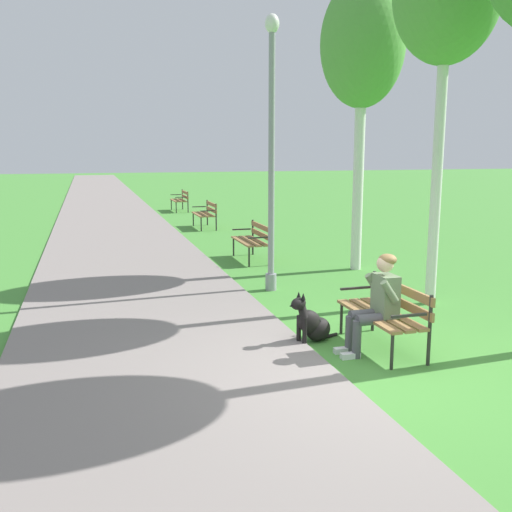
{
  "coord_description": "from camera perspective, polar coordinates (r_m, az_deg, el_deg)",
  "views": [
    {
      "loc": [
        -3.0,
        -5.52,
        2.5
      ],
      "look_at": [
        -0.57,
        2.76,
        0.9
      ],
      "focal_mm": 40.33,
      "sensor_mm": 36.0,
      "label": 1
    }
  ],
  "objects": [
    {
      "name": "person_seated_on_near_bench",
      "position": [
        7.24,
        11.94,
        -4.28
      ],
      "size": [
        0.74,
        0.49,
        1.25
      ],
      "color": "#4C4C51",
      "rests_on": "ground"
    },
    {
      "name": "park_bench_far",
      "position": [
        18.67,
        -4.98,
        4.34
      ],
      "size": [
        0.55,
        1.5,
        0.85
      ],
      "color": "olive",
      "rests_on": "ground"
    },
    {
      "name": "birch_tree_third",
      "position": [
        12.33,
        10.52,
        19.77
      ],
      "size": [
        1.66,
        1.8,
        5.85
      ],
      "color": "silver",
      "rests_on": "ground"
    },
    {
      "name": "dog_black",
      "position": [
        7.62,
        5.58,
        -6.65
      ],
      "size": [
        0.81,
        0.42,
        0.71
      ],
      "color": "black",
      "rests_on": "ground"
    },
    {
      "name": "paved_path",
      "position": [
        29.64,
        -14.88,
        5.34
      ],
      "size": [
        3.72,
        60.0,
        0.04
      ],
      "primitive_type": "cube",
      "color": "gray",
      "rests_on": "ground"
    },
    {
      "name": "park_bench_near",
      "position": [
        7.49,
        12.82,
        -5.15
      ],
      "size": [
        0.55,
        1.5,
        0.85
      ],
      "color": "olive",
      "rests_on": "ground"
    },
    {
      "name": "park_bench_furthest",
      "position": [
        24.01,
        -7.48,
        5.65
      ],
      "size": [
        0.55,
        1.5,
        0.85
      ],
      "color": "olive",
      "rests_on": "ground"
    },
    {
      "name": "park_bench_mid",
      "position": [
        13.11,
        -0.25,
        1.78
      ],
      "size": [
        0.55,
        1.5,
        0.85
      ],
      "color": "olive",
      "rests_on": "ground"
    },
    {
      "name": "lamp_post_near",
      "position": [
        10.12,
        1.55,
        10.17
      ],
      "size": [
        0.24,
        0.24,
        4.73
      ],
      "color": "gray",
      "rests_on": "ground"
    },
    {
      "name": "ground_plane",
      "position": [
        6.76,
        11.52,
        -11.41
      ],
      "size": [
        120.0,
        120.0,
        0.0
      ],
      "primitive_type": "plane",
      "color": "#478E38"
    }
  ]
}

